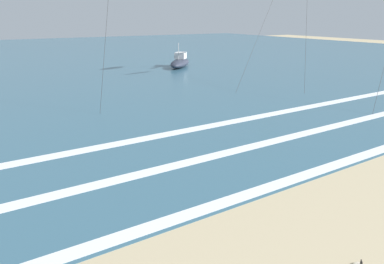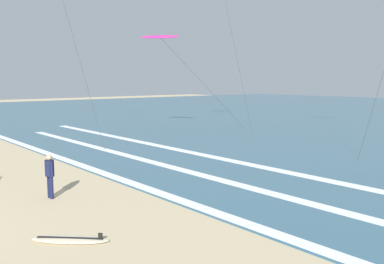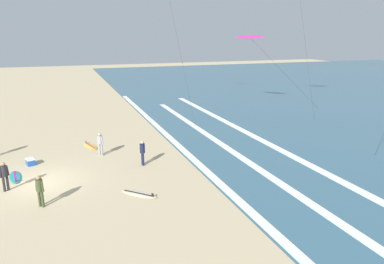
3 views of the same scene
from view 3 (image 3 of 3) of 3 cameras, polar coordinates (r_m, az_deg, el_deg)
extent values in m
plane|color=tan|center=(21.71, -23.01, -7.52)|extent=(160.00, 160.00, 0.00)
cube|color=white|center=(22.80, 1.05, -5.12)|extent=(55.15, 0.52, 0.01)
cube|color=white|center=(23.34, 9.06, -4.82)|extent=(41.91, 0.58, 0.01)
cube|color=white|center=(25.47, 15.19, -3.44)|extent=(47.48, 0.66, 0.01)
cylinder|color=#232328|center=(21.36, -27.36, -7.23)|extent=(0.13, 0.13, 0.82)
cylinder|color=#232328|center=(21.28, -27.84, -7.37)|extent=(0.13, 0.13, 0.82)
cylinder|color=#232328|center=(21.08, -27.84, -5.54)|extent=(0.32, 0.32, 0.58)
cylinder|color=#232328|center=(21.16, -27.38, -5.47)|extent=(0.15, 0.16, 0.56)
cylinder|color=#232328|center=(21.02, -28.28, -5.73)|extent=(0.15, 0.16, 0.56)
sphere|color=#9E7051|center=(20.96, -27.97, -4.55)|extent=(0.21, 0.21, 0.21)
cylinder|color=#141938|center=(22.82, -7.95, -4.19)|extent=(0.13, 0.13, 0.82)
cylinder|color=#141938|center=(22.64, -7.81, -4.35)|extent=(0.13, 0.13, 0.82)
cylinder|color=#141938|center=(22.50, -7.94, -2.59)|extent=(0.32, 0.32, 0.58)
cylinder|color=#141938|center=(22.68, -8.07, -2.52)|extent=(0.14, 0.10, 0.56)
cylinder|color=#141938|center=(22.34, -7.81, -2.79)|extent=(0.14, 0.10, 0.56)
sphere|color=tan|center=(22.39, -7.98, -1.65)|extent=(0.21, 0.21, 0.21)
cylinder|color=gray|center=(25.00, -14.21, -2.78)|extent=(0.13, 0.13, 0.82)
cylinder|color=gray|center=(25.12, -14.56, -2.71)|extent=(0.13, 0.13, 0.82)
cylinder|color=gray|center=(24.86, -14.49, -1.21)|extent=(0.32, 0.32, 0.58)
cylinder|color=gray|center=(24.75, -14.15, -1.32)|extent=(0.16, 0.16, 0.56)
cylinder|color=gray|center=(24.98, -14.81, -1.21)|extent=(0.16, 0.16, 0.56)
sphere|color=tan|center=(24.75, -14.55, -0.35)|extent=(0.21, 0.21, 0.21)
cylinder|color=#384223|center=(18.81, -23.19, -9.72)|extent=(0.13, 0.13, 0.82)
cylinder|color=#384223|center=(18.67, -22.76, -9.86)|extent=(0.13, 0.13, 0.82)
cylinder|color=#384223|center=(18.47, -23.20, -7.82)|extent=(0.32, 0.32, 0.58)
cylinder|color=#384223|center=(18.61, -23.60, -7.77)|extent=(0.16, 0.16, 0.56)
cylinder|color=#384223|center=(18.35, -22.79, -8.01)|extent=(0.16, 0.16, 0.56)
sphere|color=#9E7051|center=(18.33, -23.33, -6.71)|extent=(0.21, 0.21, 0.21)
ellipsoid|color=yellow|center=(27.31, -15.95, -2.16)|extent=(2.18, 1.17, 0.09)
cube|color=#BF198C|center=(27.30, -15.95, -2.07)|extent=(1.74, 0.60, 0.01)
cube|color=black|center=(28.01, -16.57, -1.51)|extent=(0.12, 0.05, 0.16)
ellipsoid|color=beige|center=(18.82, -8.48, -9.78)|extent=(1.91, 1.91, 0.09)
cube|color=black|center=(18.80, -8.48, -9.64)|extent=(1.33, 1.34, 0.01)
cube|color=black|center=(18.37, -6.32, -9.93)|extent=(0.10, 0.10, 0.16)
ellipsoid|color=teal|center=(23.08, -26.40, -6.45)|extent=(2.16, 0.90, 0.09)
cube|color=#BF198C|center=(23.06, -26.41, -6.34)|extent=(1.78, 0.36, 0.01)
cube|color=black|center=(22.27, -26.33, -6.87)|extent=(0.12, 0.03, 0.16)
cylinder|color=#333333|center=(36.14, 17.64, 13.33)|extent=(3.35, 1.02, 14.31)
cylinder|color=#333333|center=(33.69, -2.47, 15.30)|extent=(6.01, 1.45, 15.94)
ellipsoid|color=#CC2384|center=(39.06, 9.16, 14.76)|extent=(2.92, 2.68, 0.43)
cylinder|color=#333333|center=(40.44, 14.59, 9.00)|extent=(2.14, 7.86, 7.73)
cube|color=#1E4C9E|center=(24.80, -24.40, -4.43)|extent=(0.71, 0.60, 0.36)
cube|color=silver|center=(24.73, -24.46, -3.94)|extent=(0.72, 0.61, 0.08)
camera|label=1|loc=(22.76, -18.89, 8.00)|focal=31.59mm
camera|label=2|loc=(7.84, -26.01, -14.93)|focal=38.19mm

